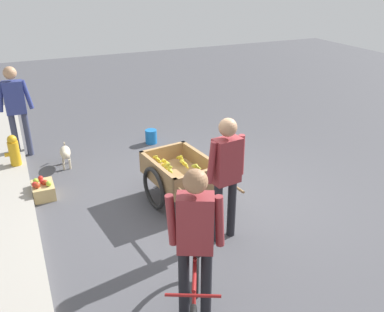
{
  "coord_description": "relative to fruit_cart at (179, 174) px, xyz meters",
  "views": [
    {
      "loc": [
        -4.91,
        2.32,
        3.26
      ],
      "look_at": [
        0.07,
        0.1,
        0.75
      ],
      "focal_mm": 38.63,
      "sensor_mm": 36.0,
      "label": 1
    }
  ],
  "objects": [
    {
      "name": "fire_hydrant",
      "position": [
        2.06,
        2.23,
        -0.1
      ],
      "size": [
        0.25,
        0.25,
        0.67
      ],
      "color": "gold",
      "rests_on": "ground"
    },
    {
      "name": "dog",
      "position": [
        1.86,
        1.41,
        -0.17
      ],
      "size": [
        0.67,
        0.23,
        0.4
      ],
      "color": "beige",
      "rests_on": "ground"
    },
    {
      "name": "apple_crate",
      "position": [
        0.93,
        1.9,
        -0.31
      ],
      "size": [
        0.44,
        0.32,
        0.31
      ],
      "color": "tan",
      "rests_on": "ground"
    },
    {
      "name": "bystander_person",
      "position": [
        2.69,
        2.07,
        0.58
      ],
      "size": [
        0.23,
        0.6,
        1.69
      ],
      "color": "#333851",
      "rests_on": "ground"
    },
    {
      "name": "bicycle",
      "position": [
        -2.35,
        0.81,
        -0.08
      ],
      "size": [
        1.52,
        0.8,
        0.85
      ],
      "color": "black",
      "rests_on": "ground"
    },
    {
      "name": "cyclist_person",
      "position": [
        -2.22,
        0.75,
        0.57
      ],
      "size": [
        0.33,
        0.51,
        1.67
      ],
      "color": "black",
      "rests_on": "ground"
    },
    {
      "name": "fruit_cart",
      "position": [
        0.0,
        0.0,
        0.0
      ],
      "size": [
        1.74,
        1.02,
        0.72
      ],
      "color": "#937047",
      "rests_on": "ground"
    },
    {
      "name": "plastic_bucket",
      "position": [
        2.29,
        -0.32,
        -0.3
      ],
      "size": [
        0.23,
        0.23,
        0.28
      ],
      "primitive_type": "cylinder",
      "color": "#1966B2",
      "rests_on": "ground"
    },
    {
      "name": "ground_plane",
      "position": [
        -0.19,
        -0.26,
        -0.44
      ],
      "size": [
        24.0,
        24.0,
        0.0
      ],
      "primitive_type": "plane",
      "color": "#47474C"
    },
    {
      "name": "vendor_person",
      "position": [
        -1.14,
        -0.16,
        0.56
      ],
      "size": [
        0.24,
        0.55,
        1.66
      ],
      "color": "black",
      "rests_on": "ground"
    }
  ]
}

